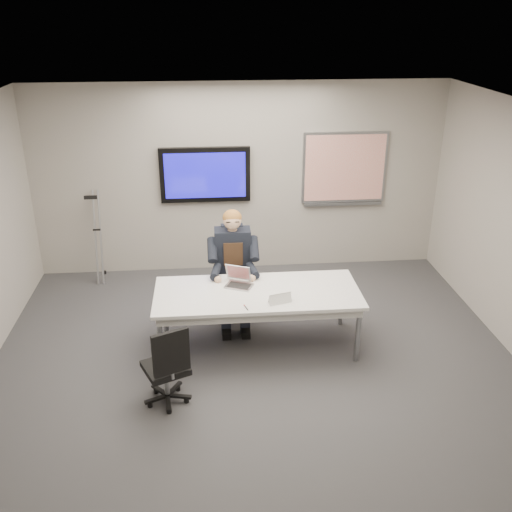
{
  "coord_description": "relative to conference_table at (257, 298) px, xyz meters",
  "views": [
    {
      "loc": [
        -0.49,
        -5.08,
        3.74
      ],
      "look_at": [
        0.05,
        0.92,
        1.09
      ],
      "focal_mm": 40.0,
      "sensor_mm": 36.0,
      "label": 1
    }
  ],
  "objects": [
    {
      "name": "name_tent",
      "position": [
        0.23,
        -0.28,
        0.14
      ],
      "size": [
        0.27,
        0.14,
        0.11
      ],
      "primitive_type": null,
      "rotation": [
        0.0,
        0.0,
        0.28
      ],
      "color": "white",
      "rests_on": "conference_table"
    },
    {
      "name": "pen",
      "position": [
        -0.16,
        -0.37,
        0.09
      ],
      "size": [
        0.04,
        0.12,
        0.01
      ],
      "primitive_type": "cylinder",
      "rotation": [
        0.0,
        1.57,
        1.86
      ],
      "color": "black",
      "rests_on": "conference_table"
    },
    {
      "name": "office_chair_far",
      "position": [
        -0.24,
        0.86,
        -0.31
      ],
      "size": [
        0.52,
        0.52,
        1.06
      ],
      "rotation": [
        0.0,
        0.0,
        -0.04
      ],
      "color": "black",
      "rests_on": "ground"
    },
    {
      "name": "crutch",
      "position": [
        -2.13,
        2.02,
        0.05
      ],
      "size": [
        0.2,
        0.79,
        1.46
      ],
      "primitive_type": null,
      "rotation": [
        -0.26,
        0.0,
        0.01
      ],
      "color": "#A6A9AE",
      "rests_on": "ground"
    },
    {
      "name": "wall_back",
      "position": [
        -0.05,
        2.28,
        0.76
      ],
      "size": [
        6.0,
        0.02,
        2.8
      ],
      "primitive_type": "cube",
      "color": "#9F9A8F",
      "rests_on": "ground"
    },
    {
      "name": "ceiling",
      "position": [
        -0.05,
        -0.72,
        2.16
      ],
      "size": [
        6.0,
        6.0,
        0.02
      ],
      "primitive_type": "cube",
      "color": "white",
      "rests_on": "wall_back"
    },
    {
      "name": "floor",
      "position": [
        -0.05,
        -0.72,
        -0.64
      ],
      "size": [
        6.0,
        6.0,
        0.02
      ],
      "primitive_type": "cube",
      "color": "#38383B",
      "rests_on": "ground"
    },
    {
      "name": "office_chair_near",
      "position": [
        -1.0,
        -0.99,
        -0.36
      ],
      "size": [
        0.58,
        0.58,
        0.93
      ],
      "rotation": [
        0.0,
        0.0,
        3.56
      ],
      "color": "black",
      "rests_on": "ground"
    },
    {
      "name": "wall_front",
      "position": [
        -0.05,
        -3.72,
        0.76
      ],
      "size": [
        6.0,
        0.02,
        2.8
      ],
      "primitive_type": "cube",
      "color": "#9F9A8F",
      "rests_on": "ground"
    },
    {
      "name": "tv_display",
      "position": [
        -0.55,
        2.22,
        0.86
      ],
      "size": [
        1.3,
        0.09,
        0.8
      ],
      "color": "black",
      "rests_on": "wall_back"
    },
    {
      "name": "conference_table",
      "position": [
        0.0,
        0.0,
        0.0
      ],
      "size": [
        2.36,
        0.99,
        0.73
      ],
      "rotation": [
        0.0,
        0.0,
        -0.0
      ],
      "color": "silver",
      "rests_on": "ground"
    },
    {
      "name": "seated_person",
      "position": [
        -0.24,
        0.59,
        -0.06
      ],
      "size": [
        0.45,
        0.78,
        1.46
      ],
      "rotation": [
        0.0,
        0.0,
        -0.01
      ],
      "color": "#1C212F",
      "rests_on": "office_chair_far"
    },
    {
      "name": "laptop",
      "position": [
        -0.2,
        0.21,
        0.14
      ],
      "size": [
        0.37,
        0.39,
        0.22
      ],
      "rotation": [
        0.0,
        0.0,
        -0.42
      ],
      "color": "#B1B1B3",
      "rests_on": "conference_table"
    },
    {
      "name": "whiteboard",
      "position": [
        1.5,
        2.25,
        0.89
      ],
      "size": [
        1.25,
        0.08,
        1.1
      ],
      "color": "gray",
      "rests_on": "wall_back"
    }
  ]
}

